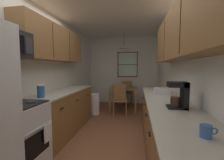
# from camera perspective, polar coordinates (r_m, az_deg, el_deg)

# --- Properties ---
(ground_plane) EXTENTS (12.00, 12.00, 0.00)m
(ground_plane) POSITION_cam_1_polar(r_m,az_deg,el_deg) (3.56, -0.06, -18.21)
(ground_plane) COLOR brown
(wall_left) EXTENTS (0.10, 9.00, 2.55)m
(wall_left) POSITION_cam_1_polar(r_m,az_deg,el_deg) (3.76, -20.83, 2.71)
(wall_left) COLOR silver
(wall_left) RESTS_ON ground
(wall_right) EXTENTS (0.10, 9.00, 2.55)m
(wall_right) POSITION_cam_1_polar(r_m,az_deg,el_deg) (3.33, 23.52, 2.42)
(wall_right) COLOR silver
(wall_right) RESTS_ON ground
(wall_back) EXTENTS (4.40, 0.10, 2.55)m
(wall_back) POSITION_cam_1_polar(r_m,az_deg,el_deg) (5.91, 4.35, 3.60)
(wall_back) COLOR silver
(wall_back) RESTS_ON ground
(ceiling_slab) EXTENTS (4.40, 9.00, 0.08)m
(ceiling_slab) POSITION_cam_1_polar(r_m,az_deg,el_deg) (3.49, -0.06, 24.87)
(ceiling_slab) COLOR white
(stove_range) EXTENTS (0.66, 0.64, 1.10)m
(stove_range) POSITION_cam_1_polar(r_m,az_deg,el_deg) (2.44, -32.67, -18.03)
(stove_range) COLOR silver
(stove_range) RESTS_ON ground
(microwave_over_range) EXTENTS (0.39, 0.63, 0.35)m
(microwave_over_range) POSITION_cam_1_polar(r_m,az_deg,el_deg) (2.36, -36.06, 11.17)
(microwave_over_range) COLOR black
(counter_left) EXTENTS (0.64, 1.98, 0.90)m
(counter_left) POSITION_cam_1_polar(r_m,az_deg,el_deg) (3.47, -17.71, -11.14)
(counter_left) COLOR brown
(counter_left) RESTS_ON ground
(upper_cabinets_left) EXTENTS (0.33, 2.06, 0.70)m
(upper_cabinets_left) POSITION_cam_1_polar(r_m,az_deg,el_deg) (3.40, -20.87, 12.75)
(upper_cabinets_left) COLOR brown
(counter_right) EXTENTS (0.64, 3.18, 0.90)m
(counter_right) POSITION_cam_1_polar(r_m,az_deg,el_deg) (2.41, 20.57, -18.43)
(counter_right) COLOR brown
(counter_right) RESTS_ON ground
(upper_cabinets_right) EXTENTS (0.33, 2.86, 0.69)m
(upper_cabinets_right) POSITION_cam_1_polar(r_m,az_deg,el_deg) (2.25, 25.53, 16.10)
(upper_cabinets_right) COLOR brown
(dining_table) EXTENTS (0.85, 0.88, 0.72)m
(dining_table) POSITION_cam_1_polar(r_m,az_deg,el_deg) (5.04, 4.51, -4.19)
(dining_table) COLOR brown
(dining_table) RESTS_ON ground
(dining_chair_near) EXTENTS (0.45, 0.45, 0.90)m
(dining_chair_near) POSITION_cam_1_polar(r_m,az_deg,el_deg) (4.43, 2.96, -6.83)
(dining_chair_near) COLOR brown
(dining_chair_near) RESTS_ON ground
(dining_chair_far) EXTENTS (0.40, 0.40, 0.90)m
(dining_chair_far) POSITION_cam_1_polar(r_m,az_deg,el_deg) (5.69, 5.68, -4.29)
(dining_chair_far) COLOR brown
(dining_chair_far) RESTS_ON ground
(pendant_light) EXTENTS (0.31, 0.31, 0.54)m
(pendant_light) POSITION_cam_1_polar(r_m,az_deg,el_deg) (5.03, 4.62, 12.45)
(pendant_light) COLOR black
(back_window) EXTENTS (0.78, 0.05, 0.96)m
(back_window) POSITION_cam_1_polar(r_m,az_deg,el_deg) (5.82, 5.93, 5.86)
(back_window) COLOR brown
(trash_bin) EXTENTS (0.30, 0.30, 0.61)m
(trash_bin) POSITION_cam_1_polar(r_m,az_deg,el_deg) (4.56, -6.65, -9.05)
(trash_bin) COLOR white
(trash_bin) RESTS_ON ground
(storage_canister) EXTENTS (0.12, 0.12, 0.21)m
(storage_canister) POSITION_cam_1_polar(r_m,az_deg,el_deg) (2.72, -25.47, -3.82)
(storage_canister) COLOR #265999
(storage_canister) RESTS_ON counter_left
(dish_towel) EXTENTS (0.02, 0.16, 0.24)m
(dish_towel) POSITION_cam_1_polar(r_m,az_deg,el_deg) (2.34, -23.17, -17.88)
(dish_towel) COLOR white
(coffee_maker) EXTENTS (0.22, 0.18, 0.32)m
(coffee_maker) POSITION_cam_1_polar(r_m,az_deg,el_deg) (1.96, 24.44, -5.06)
(coffee_maker) COLOR black
(coffee_maker) RESTS_ON counter_right
(mug_by_coffeemaker) EXTENTS (0.12, 0.08, 0.09)m
(mug_by_coffeemaker) POSITION_cam_1_polar(r_m,az_deg,el_deg) (1.28, 32.22, -16.17)
(mug_by_coffeemaker) COLOR #335999
(mug_by_coffeemaker) RESTS_ON counter_right
(mug_spare) EXTENTS (0.11, 0.07, 0.09)m
(mug_spare) POSITION_cam_1_polar(r_m,az_deg,el_deg) (3.31, 17.79, -3.16)
(mug_spare) COLOR #BF3F33
(mug_spare) RESTS_ON counter_right
(dish_rack) EXTENTS (0.28, 0.34, 0.10)m
(dish_rack) POSITION_cam_1_polar(r_m,az_deg,el_deg) (2.97, 18.28, -3.97)
(dish_rack) COLOR silver
(dish_rack) RESTS_ON counter_right
(table_serving_bowl) EXTENTS (0.17, 0.17, 0.06)m
(table_serving_bowl) POSITION_cam_1_polar(r_m,az_deg,el_deg) (4.94, 5.04, -2.72)
(table_serving_bowl) COLOR #4C7299
(table_serving_bowl) RESTS_ON dining_table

